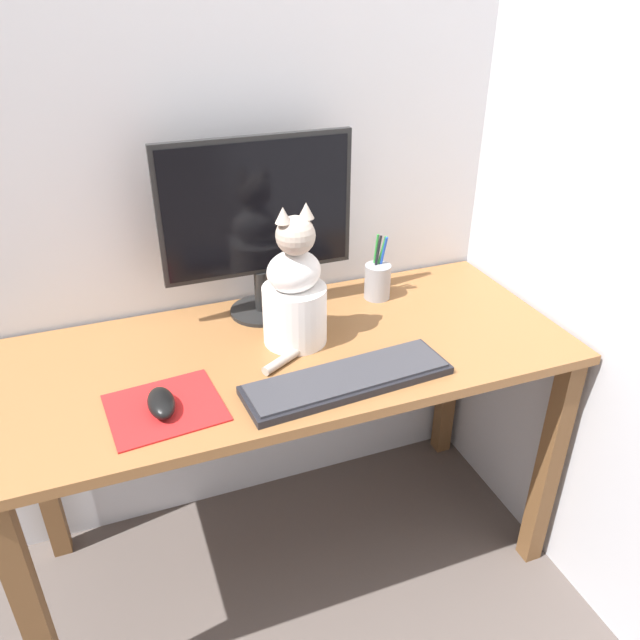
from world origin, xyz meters
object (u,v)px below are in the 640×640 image
(monitor, at_px, (258,219))
(pen_cup, at_px, (377,280))
(computer_mouse_left, at_px, (161,403))
(cat, at_px, (295,293))
(keyboard, at_px, (348,379))

(monitor, distance_m, pen_cup, 0.39)
(monitor, xyz_separation_m, pen_cup, (0.32, -0.03, -0.21))
(computer_mouse_left, relative_size, pen_cup, 0.59)
(computer_mouse_left, xyz_separation_m, cat, (0.35, 0.17, 0.11))
(cat, xyz_separation_m, pen_cup, (0.29, 0.14, -0.08))
(keyboard, distance_m, cat, 0.25)
(keyboard, bearing_deg, monitor, 98.15)
(monitor, distance_m, keyboard, 0.46)
(keyboard, relative_size, pen_cup, 2.66)
(pen_cup, bearing_deg, monitor, 174.88)
(keyboard, distance_m, pen_cup, 0.43)
(computer_mouse_left, distance_m, cat, 0.40)
(cat, bearing_deg, keyboard, -87.54)
(computer_mouse_left, height_order, cat, cat)
(keyboard, xyz_separation_m, cat, (-0.05, 0.21, 0.12))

